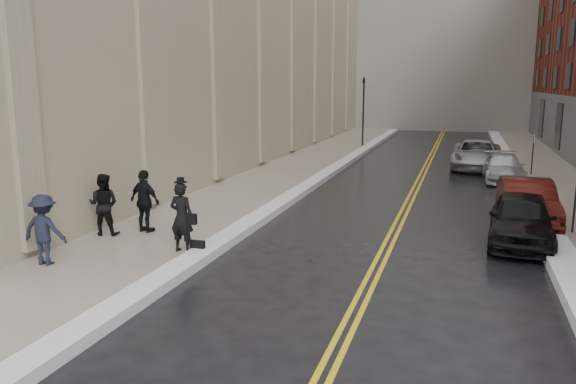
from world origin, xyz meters
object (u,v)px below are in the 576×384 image
Objects in this scene: car_maroon at (527,202)px; car_silver_far at (477,154)px; pedestrian_main at (182,217)px; pedestrian_c at (145,201)px; car_silver_near at (503,168)px; pedestrian_b at (44,230)px; pedestrian_a at (104,204)px; car_black at (521,219)px.

car_maroon is 13.10m from car_silver_far.
pedestrian_main is 2.62m from pedestrian_c.
car_silver_far is (-1.21, 3.90, 0.15)m from car_silver_near.
pedestrian_b reaches higher than car_silver_near.
pedestrian_main reaches higher than car_silver_near.
car_silver_near is (-0.21, 9.13, -0.11)m from car_maroon.
pedestrian_c reaches higher than car_maroon.
pedestrian_b is at bearing 84.19° from pedestrian_a.
car_maroon is 11.66m from pedestrian_main.
car_maroon is 0.80× the size of car_silver_far.
pedestrian_main reaches higher than car_silver_far.
car_maroon is at bearing -166.57° from pedestrian_a.
pedestrian_b is (-12.31, -8.83, 0.30)m from car_maroon.
pedestrian_a is at bearing -161.28° from car_black.
car_maroon is 2.38× the size of pedestrian_main.
pedestrian_a reaches higher than car_black.
pedestrian_main reaches higher than car_black.
pedestrian_main is at bearing 157.73° from pedestrian_c.
pedestrian_c is at bearing -105.40° from pedestrian_b.
pedestrian_main is (-9.25, -15.93, 0.47)m from car_silver_near.
car_silver_near is (0.19, 11.77, -0.11)m from car_black.
car_black is 0.77× the size of car_silver_far.
car_maroon is 12.70m from pedestrian_c.
pedestrian_a is (-12.61, -5.90, 0.34)m from car_maroon.
car_black is 11.77m from car_silver_near.
car_maroon is at bearing -90.43° from car_silver_near.
pedestrian_b is 3.67m from pedestrian_c.
pedestrian_a is (-12.21, -3.26, 0.34)m from car_black.
car_maroon is at bearing -141.41° from pedestrian_c.
pedestrian_main is at bearing -148.17° from pedestrian_b.
car_maroon reaches higher than car_silver_near.
pedestrian_c is (-2.10, 1.56, 0.01)m from pedestrian_main.
pedestrian_c reaches higher than pedestrian_b.
pedestrian_c reaches higher than pedestrian_main.
pedestrian_a reaches higher than car_silver_far.
pedestrian_a is 0.97× the size of pedestrian_c.
pedestrian_main is at bearing -151.58° from car_black.
pedestrian_b is at bearing -148.74° from car_black.
pedestrian_c is at bearing -163.11° from car_black.
car_black is at bearing -156.28° from pedestrian_b.
car_black is at bearing -151.24° from pedestrian_main.
pedestrian_c is at bearing -159.36° from pedestrian_a.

